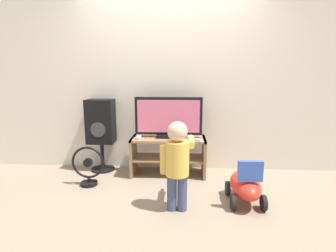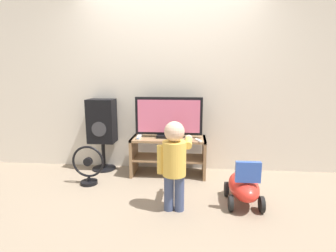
{
  "view_description": "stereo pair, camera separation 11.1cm",
  "coord_description": "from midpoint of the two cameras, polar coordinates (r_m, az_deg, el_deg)",
  "views": [
    {
      "loc": [
        0.2,
        -3.25,
        1.36
      ],
      "look_at": [
        0.0,
        0.13,
        0.7
      ],
      "focal_mm": 28.0,
      "sensor_mm": 36.0,
      "label": 1
    },
    {
      "loc": [
        0.31,
        -3.25,
        1.36
      ],
      "look_at": [
        0.0,
        0.13,
        0.7
      ],
      "focal_mm": 28.0,
      "sensor_mm": 36.0,
      "label": 2
    }
  ],
  "objects": [
    {
      "name": "child",
      "position": [
        2.63,
        2.67,
        -7.16
      ],
      "size": [
        0.35,
        0.51,
        0.93
      ],
      "color": "#3F4C72",
      "rests_on": "ground_plane"
    },
    {
      "name": "ground_plane",
      "position": [
        3.53,
        0.72,
        -11.68
      ],
      "size": [
        16.0,
        16.0,
        0.0
      ],
      "primitive_type": "plane",
      "color": "gray"
    },
    {
      "name": "ride_on_toy",
      "position": [
        2.99,
        17.21,
        -12.41
      ],
      "size": [
        0.35,
        0.61,
        0.53
      ],
      "color": "red",
      "rests_on": "ground_plane"
    },
    {
      "name": "speaker_tower",
      "position": [
        3.84,
        -13.38,
        0.58
      ],
      "size": [
        0.38,
        0.34,
        1.03
      ],
      "color": "black",
      "rests_on": "ground_plane"
    },
    {
      "name": "tv_stand",
      "position": [
        3.62,
        1.01,
        -5.35
      ],
      "size": [
        1.01,
        0.43,
        0.52
      ],
      "color": "#93704C",
      "rests_on": "ground_plane"
    },
    {
      "name": "wall_back",
      "position": [
        3.77,
        1.39,
        10.05
      ],
      "size": [
        10.0,
        0.06,
        2.6
      ],
      "color": "silver",
      "rests_on": "ground_plane"
    },
    {
      "name": "game_console",
      "position": [
        3.56,
        -5.4,
        -2.35
      ],
      "size": [
        0.04,
        0.2,
        0.04
      ],
      "color": "white",
      "rests_on": "tv_stand"
    },
    {
      "name": "remote_primary",
      "position": [
        3.42,
        7.53,
        -3.1
      ],
      "size": [
        0.1,
        0.13,
        0.03
      ],
      "color": "white",
      "rests_on": "tv_stand"
    },
    {
      "name": "floor_fan",
      "position": [
        3.47,
        -16.09,
        -8.59
      ],
      "size": [
        0.41,
        0.21,
        0.5
      ],
      "color": "black",
      "rests_on": "ground_plane"
    },
    {
      "name": "television",
      "position": [
        3.54,
        1.05,
        1.78
      ],
      "size": [
        0.91,
        0.2,
        0.55
      ],
      "color": "black",
      "rests_on": "tv_stand"
    }
  ]
}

